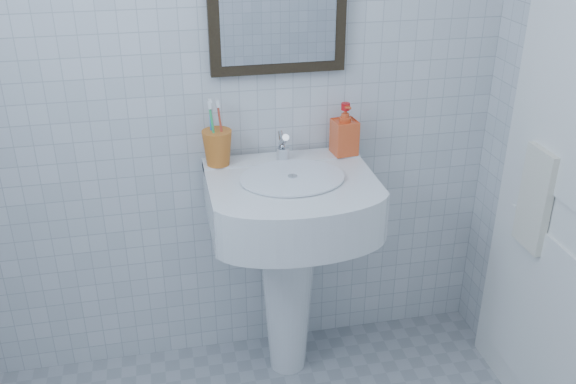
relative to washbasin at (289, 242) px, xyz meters
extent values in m
cube|color=silver|center=(-0.21, 0.21, 0.63)|extent=(2.20, 0.02, 2.50)
cone|color=white|center=(0.00, 0.03, -0.25)|extent=(0.24, 0.24, 0.76)
cube|color=white|center=(0.00, -0.03, 0.20)|extent=(0.60, 0.43, 0.18)
cube|color=white|center=(0.00, 0.14, 0.28)|extent=(0.60, 0.11, 0.03)
cylinder|color=white|center=(0.00, -0.06, 0.30)|extent=(0.38, 0.38, 0.01)
cylinder|color=silver|center=(0.00, 0.11, 0.32)|extent=(0.05, 0.05, 0.05)
cylinder|color=silver|center=(0.00, 0.10, 0.38)|extent=(0.03, 0.10, 0.08)
cylinder|color=silver|center=(0.00, 0.13, 0.36)|extent=(0.03, 0.05, 0.09)
imported|color=red|center=(0.25, 0.13, 0.40)|extent=(0.10, 0.10, 0.20)
cube|color=white|center=(0.87, -0.44, 0.38)|extent=(0.04, 0.80, 2.00)
torus|color=silver|center=(0.85, -0.30, 0.43)|extent=(0.01, 0.18, 0.18)
cube|color=white|center=(0.83, -0.30, 0.25)|extent=(0.03, 0.16, 0.38)
camera|label=1|loc=(-0.44, -2.09, 1.27)|focal=40.00mm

